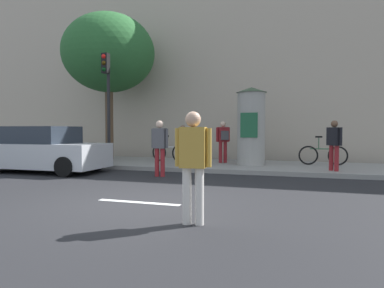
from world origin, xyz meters
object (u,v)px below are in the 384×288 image
at_px(street_tree, 109,54).
at_px(parked_car_silver, 42,150).
at_px(poster_column, 251,126).
at_px(pedestrian_in_red_top, 193,158).
at_px(pedestrian_tallest, 241,139).
at_px(pedestrian_near_pole, 183,142).
at_px(bicycle_upright, 169,152).
at_px(pedestrian_with_backpack, 223,138).
at_px(traffic_light, 107,90).
at_px(pedestrian_in_dark_shirt, 334,141).
at_px(bicycle_leaning, 323,155).
at_px(pedestrian_with_bag, 160,144).

relative_size(street_tree, parked_car_silver, 1.46).
xyz_separation_m(poster_column, pedestrian_in_red_top, (0.31, -8.03, -0.59)).
bearing_deg(poster_column, pedestrian_tallest, 113.52).
bearing_deg(pedestrian_near_pole, bicycle_upright, 127.95).
xyz_separation_m(poster_column, pedestrian_tallest, (-0.61, 1.40, -0.56)).
relative_size(pedestrian_in_red_top, pedestrian_with_backpack, 1.06).
height_order(traffic_light, pedestrian_in_dark_shirt, traffic_light).
bearing_deg(street_tree, pedestrian_tallest, 8.82).
xyz_separation_m(pedestrian_in_red_top, pedestrian_in_dark_shirt, (2.52, 6.95, 0.07)).
distance_m(pedestrian_tallest, bicycle_leaning, 3.29).
xyz_separation_m(pedestrian_tallest, pedestrian_near_pole, (-1.70, -2.53, -0.04)).
bearing_deg(bicycle_upright, pedestrian_in_dark_shirt, -12.89).
xyz_separation_m(traffic_light, pedestrian_tallest, (4.59, 2.96, -1.91)).
relative_size(pedestrian_in_dark_shirt, pedestrian_tallest, 1.04).
xyz_separation_m(traffic_light, pedestrian_with_bag, (2.79, -1.47, -1.94)).
bearing_deg(traffic_light, pedestrian_tallest, 32.83).
height_order(street_tree, pedestrian_in_dark_shirt, street_tree).
xyz_separation_m(pedestrian_with_backpack, parked_car_silver, (-5.61, -3.72, -0.37)).
bearing_deg(bicycle_leaning, pedestrian_with_bag, -142.56).
xyz_separation_m(street_tree, parked_car_silver, (-0.42, -3.71, -4.08)).
xyz_separation_m(pedestrian_in_red_top, bicycle_leaning, (2.27, 8.82, -0.49)).
distance_m(pedestrian_in_red_top, bicycle_leaning, 9.12).
distance_m(traffic_light, parked_car_silver, 3.18).
bearing_deg(pedestrian_with_bag, street_tree, 138.25).
bearing_deg(bicycle_leaning, street_tree, -178.18).
xyz_separation_m(pedestrian_with_bag, pedestrian_near_pole, (0.11, 1.91, -0.01)).
relative_size(pedestrian_with_bag, bicycle_upright, 1.03).
bearing_deg(poster_column, pedestrian_in_dark_shirt, -20.82).
distance_m(pedestrian_with_bag, pedestrian_with_backpack, 3.75).
distance_m(pedestrian_in_dark_shirt, pedestrian_with_backpack, 4.32).
height_order(poster_column, street_tree, street_tree).
bearing_deg(bicycle_leaning, pedestrian_in_dark_shirt, -82.36).
distance_m(pedestrian_near_pole, bicycle_leaning, 5.27).
height_order(pedestrian_tallest, bicycle_upright, pedestrian_tallest).
bearing_deg(street_tree, pedestrian_with_backpack, 0.05).
bearing_deg(pedestrian_with_backpack, pedestrian_in_red_top, -80.05).
relative_size(pedestrian_in_red_top, pedestrian_tallest, 1.13).
bearing_deg(traffic_light, pedestrian_near_pole, 8.59).
bearing_deg(pedestrian_with_backpack, pedestrian_near_pole, -124.28).
xyz_separation_m(pedestrian_in_red_top, bicycle_upright, (-3.77, 8.39, -0.49)).
bearing_deg(poster_column, bicycle_leaning, 17.07).
xyz_separation_m(traffic_light, pedestrian_in_red_top, (5.51, -6.46, -1.94)).
distance_m(traffic_light, poster_column, 5.60).
height_order(pedestrian_with_bag, pedestrian_with_backpack, pedestrian_with_backpack).
bearing_deg(pedestrian_with_bag, poster_column, 51.45).
relative_size(street_tree, pedestrian_in_dark_shirt, 3.96).
xyz_separation_m(street_tree, pedestrian_tallest, (5.77, 0.90, -3.77)).
height_order(pedestrian_with_backpack, pedestrian_near_pole, pedestrian_with_backpack).
bearing_deg(bicycle_upright, pedestrian_near_pole, -52.05).
relative_size(pedestrian_in_red_top, bicycle_upright, 1.02).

